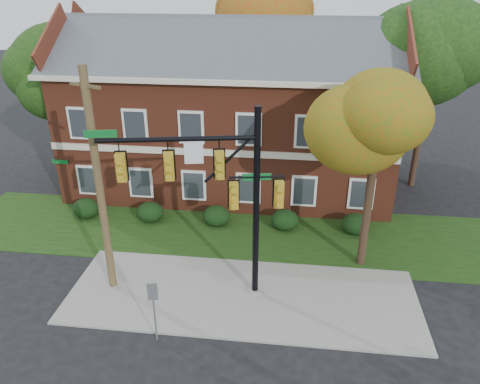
# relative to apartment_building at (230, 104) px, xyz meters

# --- Properties ---
(ground) EXTENTS (120.00, 120.00, 0.00)m
(ground) POSITION_rel_apartment_building_xyz_m (2.00, -11.95, -4.99)
(ground) COLOR black
(ground) RESTS_ON ground
(sidewalk) EXTENTS (14.00, 5.00, 0.08)m
(sidewalk) POSITION_rel_apartment_building_xyz_m (2.00, -10.95, -4.95)
(sidewalk) COLOR gray
(sidewalk) RESTS_ON ground
(grass_strip) EXTENTS (30.00, 6.00, 0.04)m
(grass_strip) POSITION_rel_apartment_building_xyz_m (2.00, -5.95, -4.97)
(grass_strip) COLOR #193811
(grass_strip) RESTS_ON ground
(apartment_building) EXTENTS (18.80, 8.80, 9.74)m
(apartment_building) POSITION_rel_apartment_building_xyz_m (0.00, 0.00, 0.00)
(apartment_building) COLOR brown
(apartment_building) RESTS_ON ground
(hedge_far_left) EXTENTS (1.40, 1.26, 1.05)m
(hedge_far_left) POSITION_rel_apartment_building_xyz_m (-7.00, -5.25, -4.46)
(hedge_far_left) COLOR black
(hedge_far_left) RESTS_ON ground
(hedge_left) EXTENTS (1.40, 1.26, 1.05)m
(hedge_left) POSITION_rel_apartment_building_xyz_m (-3.50, -5.25, -4.46)
(hedge_left) COLOR black
(hedge_left) RESTS_ON ground
(hedge_center) EXTENTS (1.40, 1.26, 1.05)m
(hedge_center) POSITION_rel_apartment_building_xyz_m (0.00, -5.25, -4.46)
(hedge_center) COLOR black
(hedge_center) RESTS_ON ground
(hedge_right) EXTENTS (1.40, 1.26, 1.05)m
(hedge_right) POSITION_rel_apartment_building_xyz_m (3.50, -5.25, -4.46)
(hedge_right) COLOR black
(hedge_right) RESTS_ON ground
(hedge_far_right) EXTENTS (1.40, 1.26, 1.05)m
(hedge_far_right) POSITION_rel_apartment_building_xyz_m (7.00, -5.25, -4.46)
(hedge_far_right) COLOR black
(hedge_far_right) RESTS_ON ground
(tree_near_right) EXTENTS (4.50, 4.25, 8.58)m
(tree_near_right) POSITION_rel_apartment_building_xyz_m (7.22, -8.09, 1.68)
(tree_near_right) COLOR black
(tree_near_right) RESTS_ON ground
(tree_left_rear) EXTENTS (5.40, 5.10, 8.88)m
(tree_left_rear) POSITION_rel_apartment_building_xyz_m (-9.73, -1.12, 1.69)
(tree_left_rear) COLOR black
(tree_left_rear) RESTS_ON ground
(tree_right_rear) EXTENTS (6.30, 5.95, 10.62)m
(tree_right_rear) POSITION_rel_apartment_building_xyz_m (11.31, 0.86, 3.13)
(tree_right_rear) COLOR black
(tree_right_rear) RESTS_ON ground
(tree_far_rear) EXTENTS (6.84, 6.46, 11.52)m
(tree_far_rear) POSITION_rel_apartment_building_xyz_m (1.34, 7.84, 3.86)
(tree_far_rear) COLOR black
(tree_far_rear) RESTS_ON ground
(traffic_signal) EXTENTS (6.89, 1.50, 7.79)m
(traffic_signal) POSITION_rel_apartment_building_xyz_m (1.11, -10.89, -0.15)
(traffic_signal) COLOR gray
(traffic_signal) RESTS_ON ground
(utility_pole) EXTENTS (1.34, 0.66, 9.09)m
(utility_pole) POSITION_rel_apartment_building_xyz_m (-3.41, -10.90, -0.38)
(utility_pole) COLOR #503F25
(utility_pole) RESTS_ON ground
(sign_post) EXTENTS (0.36, 0.12, 2.45)m
(sign_post) POSITION_rel_apartment_building_xyz_m (-0.74, -13.71, -3.32)
(sign_post) COLOR slate
(sign_post) RESTS_ON ground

